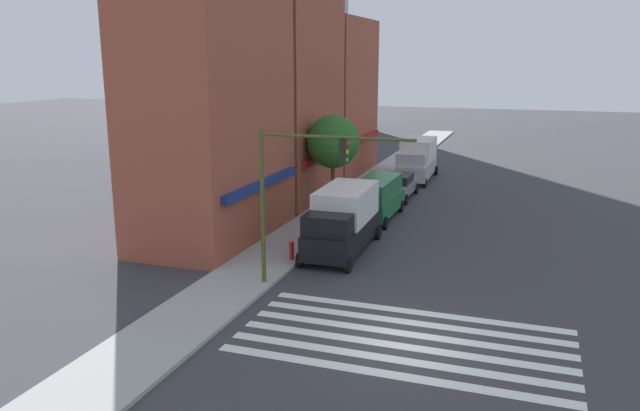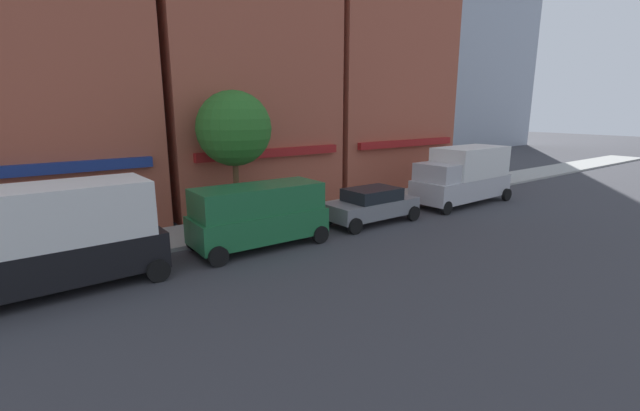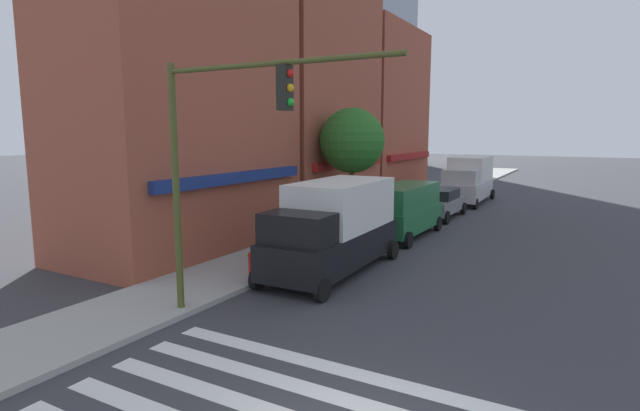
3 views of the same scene
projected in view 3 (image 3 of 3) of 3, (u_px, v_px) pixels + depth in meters
name	position (u px, v px, depth m)	size (l,w,h in m)	color
sidewalk_left	(37.00, 346.00, 10.83)	(120.00, 3.00, 0.15)	#9E9E99
storefront_row	(300.00, 94.00, 26.81)	(28.57, 5.30, 14.93)	#9E4C38
traffic_signal	(220.00, 143.00, 11.69)	(0.32, 6.11, 6.34)	#474C1E
box_truck_black	(334.00, 226.00, 16.58)	(6.25, 2.42, 3.04)	black
van_green	(403.00, 208.00, 22.36)	(5.04, 2.22, 2.34)	#1E6638
sedan_grey	(439.00, 202.00, 27.38)	(4.41, 2.02, 1.59)	slate
box_truck_silver	(469.00, 179.00, 33.07)	(6.26, 2.42, 3.04)	#B7B7BC
pedestrian_red_jacket	(356.00, 210.00, 23.11)	(0.32, 0.32, 1.77)	#23232D
fire_hydrant	(252.00, 263.00, 15.58)	(0.24, 0.24, 0.84)	red
street_tree	(352.00, 141.00, 23.69)	(3.10, 3.10, 5.67)	brown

